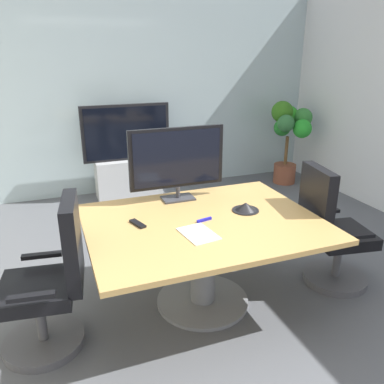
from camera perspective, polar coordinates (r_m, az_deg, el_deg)
ground_plane at (r=3.38m, az=0.79°, el=-15.99°), size 7.14×7.14×0.00m
wall_back_glass_partition at (r=5.72m, az=-10.79°, el=14.21°), size 6.06×0.10×2.88m
conference_table at (r=3.10m, az=1.64°, el=-7.20°), size 1.78×1.38×0.74m
office_chair_left at (r=2.90m, az=-19.87°, el=-13.12°), size 0.62×0.60×1.09m
office_chair_right at (r=3.63m, az=19.58°, el=-6.17°), size 0.63×0.61×1.09m
tv_monitor at (r=3.35m, az=-2.19°, el=4.75°), size 0.84×0.18×0.64m
wall_display_unit at (r=5.57m, az=-9.34°, el=3.67°), size 1.20×0.36×1.31m
potted_plant at (r=6.18m, az=13.99°, el=8.72°), size 0.62×0.63×1.27m
conference_phone at (r=3.23m, az=7.84°, el=-2.20°), size 0.22×0.22×0.07m
remote_control at (r=2.98m, az=-7.95°, el=-4.60°), size 0.10×0.18×0.02m
whiteboard_marker at (r=3.01m, az=1.80°, el=-4.08°), size 0.13×0.05×0.02m
paper_notepad at (r=2.81m, az=0.93°, el=-6.11°), size 0.25×0.33×0.01m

